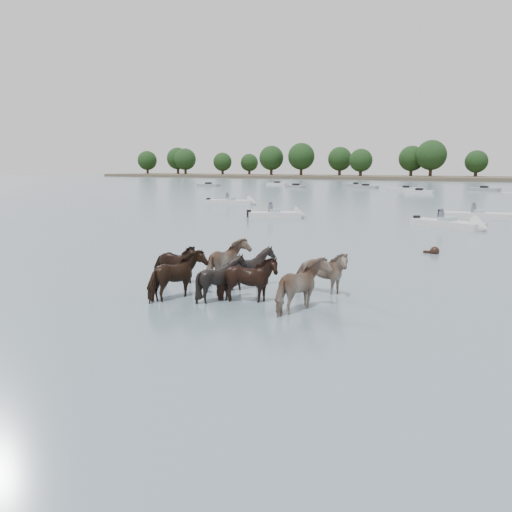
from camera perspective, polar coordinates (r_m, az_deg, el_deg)
The scene contains 10 objects.
ground at distance 15.98m, azimuth -8.75°, elevation -4.86°, with size 400.00×400.00×0.00m, color slate.
shoreline at distance 180.53m, azimuth 4.83°, elevation 8.83°, with size 160.00×30.00×1.00m, color #4C4233.
pony_herd at distance 16.29m, azimuth -1.87°, elevation -2.11°, with size 7.35×4.76×1.67m.
swimming_pony at distance 25.49m, azimuth 19.21°, elevation 0.49°, with size 0.72×0.44×0.44m.
motorboat_a at distance 40.72m, azimuth 3.10°, elevation 4.58°, with size 4.74×3.68×1.92m.
motorboat_b at distance 36.05m, azimuth 21.56°, elevation 3.19°, with size 5.44×3.40×1.92m.
motorboat_c at distance 43.78m, azimuth 24.65°, elevation 4.06°, with size 6.42×2.67×1.92m.
motorboat_f at distance 55.07m, azimuth -2.12°, elevation 6.00°, with size 5.86×2.75×1.92m.
distant_flotilla at distance 89.54m, azimuth 24.95°, elevation 6.64°, with size 105.74×26.91×0.93m.
treeline at distance 179.44m, azimuth 5.72°, elevation 10.79°, with size 150.43×18.75×12.05m.
Camera 1 is at (9.95, -11.83, 4.07)m, focal length 35.83 mm.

